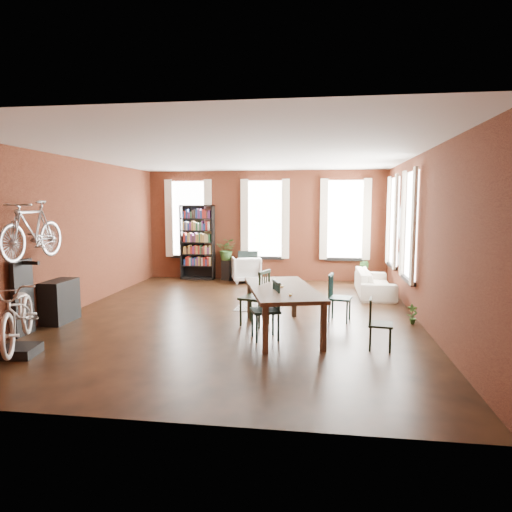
% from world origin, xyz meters
% --- Properties ---
extents(room, '(9.00, 9.04, 3.22)m').
position_xyz_m(room, '(0.25, 0.62, 2.14)').
color(room, black).
rests_on(room, ground).
extents(dining_table, '(1.64, 2.54, 0.80)m').
position_xyz_m(dining_table, '(0.96, -1.04, 0.40)').
color(dining_table, brown).
rests_on(dining_table, ground).
extents(dining_chair_a, '(0.57, 0.57, 0.97)m').
position_xyz_m(dining_chair_a, '(0.72, -1.45, 0.48)').
color(dining_chair_a, '#16312E').
rests_on(dining_chair_a, ground).
extents(dining_chair_b, '(0.60, 0.60, 1.03)m').
position_xyz_m(dining_chair_b, '(0.42, -0.60, 0.51)').
color(dining_chair_b, '#1C2F1B').
rests_on(dining_chair_b, ground).
extents(dining_chair_c, '(0.41, 0.41, 0.79)m').
position_xyz_m(dining_chair_c, '(2.55, -1.75, 0.40)').
color(dining_chair_c, black).
rests_on(dining_chair_c, ground).
extents(dining_chair_d, '(0.49, 0.49, 0.90)m').
position_xyz_m(dining_chair_d, '(1.99, -0.10, 0.45)').
color(dining_chair_d, '#193736').
rests_on(dining_chair_d, ground).
extents(bookshelf, '(1.00, 0.32, 2.20)m').
position_xyz_m(bookshelf, '(-2.00, 4.30, 1.10)').
color(bookshelf, black).
rests_on(bookshelf, ground).
extents(white_armchair, '(0.96, 0.93, 0.81)m').
position_xyz_m(white_armchair, '(-0.49, 3.99, 0.41)').
color(white_armchair, silver).
rests_on(white_armchair, ground).
extents(cream_sofa, '(0.61, 2.08, 0.81)m').
position_xyz_m(cream_sofa, '(2.95, 2.60, 0.41)').
color(cream_sofa, beige).
rests_on(cream_sofa, ground).
extents(striped_rug, '(1.04, 1.60, 0.01)m').
position_xyz_m(striped_rug, '(0.33, 1.17, 0.01)').
color(striped_rug, black).
rests_on(striped_rug, ground).
extents(bike_trainer, '(0.56, 0.56, 0.14)m').
position_xyz_m(bike_trainer, '(-2.78, -2.81, 0.07)').
color(bike_trainer, black).
rests_on(bike_trainer, ground).
extents(bike_wall_rack, '(0.16, 0.60, 1.30)m').
position_xyz_m(bike_wall_rack, '(-3.40, -1.80, 0.65)').
color(bike_wall_rack, black).
rests_on(bike_wall_rack, ground).
extents(console_table, '(0.40, 0.80, 0.80)m').
position_xyz_m(console_table, '(-3.28, -0.90, 0.40)').
color(console_table, black).
rests_on(console_table, ground).
extents(plant_stand, '(0.38, 0.38, 0.58)m').
position_xyz_m(plant_stand, '(-1.08, 4.27, 0.29)').
color(plant_stand, black).
rests_on(plant_stand, ground).
extents(plant_by_sofa, '(0.48, 0.73, 0.30)m').
position_xyz_m(plant_by_sofa, '(2.77, 4.06, 0.15)').
color(plant_by_sofa, '#2E6026').
rests_on(plant_by_sofa, ground).
extents(plant_small, '(0.29, 0.41, 0.13)m').
position_xyz_m(plant_small, '(3.34, -0.13, 0.07)').
color(plant_small, '#2E6227').
rests_on(plant_small, ground).
extents(bicycle_floor, '(1.01, 1.18, 1.90)m').
position_xyz_m(bicycle_floor, '(-2.78, -2.78, 1.09)').
color(bicycle_floor, beige).
rests_on(bicycle_floor, bike_trainer).
extents(bicycle_hung, '(0.47, 1.00, 1.66)m').
position_xyz_m(bicycle_hung, '(-3.15, -1.80, 2.13)').
color(bicycle_hung, '#A5A8AD').
rests_on(bicycle_hung, bike_wall_rack).
extents(plant_on_stand, '(0.61, 0.68, 0.51)m').
position_xyz_m(plant_on_stand, '(-1.11, 4.28, 0.83)').
color(plant_on_stand, '#2F5522').
rests_on(plant_on_stand, plant_stand).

